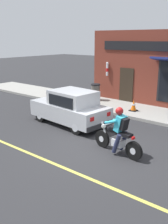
{
  "coord_description": "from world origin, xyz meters",
  "views": [
    {
      "loc": [
        -6.91,
        -5.01,
        3.78
      ],
      "look_at": [
        0.77,
        1.33,
        0.95
      ],
      "focal_mm": 42.0,
      "sensor_mm": 36.0,
      "label": 1
    }
  ],
  "objects": [
    {
      "name": "traffic_cone",
      "position": [
        4.78,
        1.33,
        0.43
      ],
      "size": [
        0.36,
        0.36,
        0.6
      ],
      "color": "black",
      "rests_on": "sidewalk_curb"
    },
    {
      "name": "lane_stripe",
      "position": [
        -1.8,
        3.0,
        0.0
      ],
      "size": [
        0.12,
        19.8,
        0.01
      ],
      "primitive_type": "cube",
      "color": "#D1C64C",
      "rests_on": "ground"
    },
    {
      "name": "car_hatchback",
      "position": [
        1.41,
        2.65,
        0.77
      ],
      "size": [
        1.95,
        3.9,
        1.57
      ],
      "color": "black",
      "rests_on": "ground"
    },
    {
      "name": "motorcycle_with_rider",
      "position": [
        0.13,
        -0.68,
        0.68
      ],
      "size": [
        0.64,
        2.01,
        1.62
      ],
      "color": "black",
      "rests_on": "ground"
    },
    {
      "name": "ground_plane",
      "position": [
        0.0,
        0.0,
        0.0
      ],
      "size": [
        80.0,
        80.0,
        0.0
      ],
      "primitive_type": "plane",
      "color": "#2B2B2D"
    },
    {
      "name": "sidewalk_curb",
      "position": [
        5.11,
        3.0,
        0.07
      ],
      "size": [
        2.6,
        22.0,
        0.14
      ],
      "primitive_type": "cube",
      "color": "#9E9B93",
      "rests_on": "ground"
    },
    {
      "name": "trash_bin",
      "position": [
        5.51,
        4.34,
        0.64
      ],
      "size": [
        0.56,
        0.56,
        0.98
      ],
      "color": "#514C47",
      "rests_on": "sidewalk_curb"
    }
  ]
}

